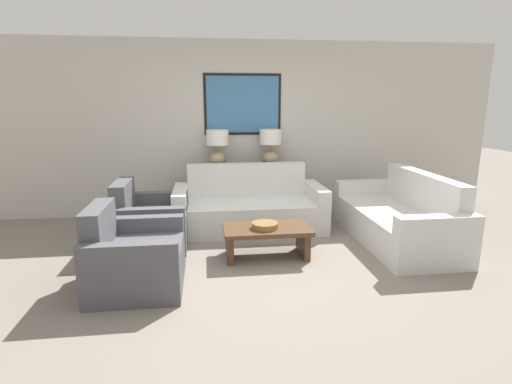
{
  "coord_description": "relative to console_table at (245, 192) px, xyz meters",
  "views": [
    {
      "loc": [
        -0.59,
        -3.77,
        1.77
      ],
      "look_at": [
        0.03,
        1.02,
        0.65
      ],
      "focal_mm": 28.0,
      "sensor_mm": 36.0,
      "label": 1
    }
  ],
  "objects": [
    {
      "name": "couch_by_side",
      "position": [
        1.84,
        -1.39,
        -0.09
      ],
      "size": [
        0.91,
        2.06,
        0.87
      ],
      "color": "silver",
      "rests_on": "ground_plane"
    },
    {
      "name": "couch_by_back_wall",
      "position": [
        0.0,
        -0.64,
        -0.09
      ],
      "size": [
        2.06,
        0.91,
        0.87
      ],
      "color": "silver",
      "rests_on": "ground_plane"
    },
    {
      "name": "armchair_near_camera",
      "position": [
        -1.3,
        -2.29,
        -0.09
      ],
      "size": [
        0.85,
        0.95,
        0.81
      ],
      "color": "#4C4C51",
      "rests_on": "ground_plane"
    },
    {
      "name": "back_wall",
      "position": [
        0.0,
        0.26,
        0.95
      ],
      "size": [
        8.13,
        0.12,
        2.65
      ],
      "color": "beige",
      "rests_on": "ground_plane"
    },
    {
      "name": "coffee_table",
      "position": [
        0.08,
        -1.72,
        -0.12
      ],
      "size": [
        0.99,
        0.56,
        0.36
      ],
      "color": "#4C331E",
      "rests_on": "ground_plane"
    },
    {
      "name": "table_lamp_right",
      "position": [
        0.4,
        0.0,
        0.73
      ],
      "size": [
        0.33,
        0.33,
        0.58
      ],
      "color": "tan",
      "rests_on": "console_table"
    },
    {
      "name": "console_table",
      "position": [
        0.0,
        0.0,
        0.0
      ],
      "size": [
        1.31,
        0.36,
        0.75
      ],
      "color": "black",
      "rests_on": "ground_plane"
    },
    {
      "name": "decorative_bowl",
      "position": [
        0.05,
        -1.77,
        0.02
      ],
      "size": [
        0.3,
        0.3,
        0.06
      ],
      "color": "olive",
      "rests_on": "coffee_table"
    },
    {
      "name": "table_lamp_left",
      "position": [
        -0.4,
        0.0,
        0.73
      ],
      "size": [
        0.33,
        0.33,
        0.58
      ],
      "color": "tan",
      "rests_on": "console_table"
    },
    {
      "name": "ground_plane",
      "position": [
        0.0,
        -2.23,
        -0.38
      ],
      "size": [
        20.0,
        20.0,
        0.0
      ],
      "primitive_type": "plane",
      "color": "slate"
    },
    {
      "name": "armchair_near_back_wall",
      "position": [
        -1.3,
        -1.15,
        -0.09
      ],
      "size": [
        0.85,
        0.95,
        0.81
      ],
      "color": "#4C4C51",
      "rests_on": "ground_plane"
    }
  ]
}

